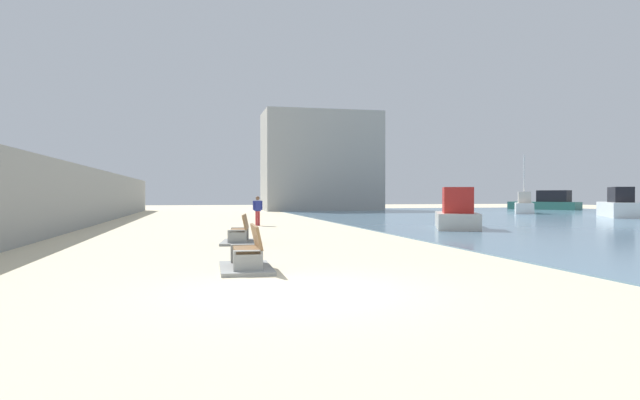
% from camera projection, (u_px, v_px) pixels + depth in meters
% --- Properties ---
extents(ground_plane, '(120.00, 120.00, 0.00)m').
position_uv_depth(ground_plane, '(233.00, 228.00, 26.69)').
color(ground_plane, beige).
extents(seawall, '(0.80, 64.00, 3.06)m').
position_uv_depth(seawall, '(69.00, 197.00, 25.03)').
color(seawall, gray).
rests_on(seawall, ground).
extents(bench_near, '(1.14, 2.12, 0.98)m').
position_uv_depth(bench_near, '(247.00, 259.00, 11.75)').
color(bench_near, gray).
rests_on(bench_near, ground).
extents(bench_far, '(1.38, 2.23, 0.98)m').
position_uv_depth(bench_far, '(239.00, 236.00, 18.16)').
color(bench_far, gray).
rests_on(bench_far, ground).
extents(person_walking, '(0.52, 0.25, 1.56)m').
position_uv_depth(person_walking, '(258.00, 209.00, 28.49)').
color(person_walking, '#B22D33').
rests_on(person_walking, ground).
extents(boat_outer, '(5.34, 7.41, 2.07)m').
position_uv_depth(boat_outer, '(547.00, 203.00, 58.29)').
color(boat_outer, '#337060').
rests_on(boat_outer, water_bay).
extents(boat_distant, '(4.45, 6.04, 2.15)m').
position_uv_depth(boat_distant, '(618.00, 206.00, 38.78)').
color(boat_distant, white).
rests_on(boat_distant, water_bay).
extents(boat_nearest, '(3.61, 4.69, 5.07)m').
position_uv_depth(boat_nearest, '(524.00, 205.00, 46.36)').
color(boat_nearest, white).
rests_on(boat_nearest, water_bay).
extents(boat_far_left, '(3.52, 5.04, 1.94)m').
position_uv_depth(boat_far_left, '(457.00, 214.00, 25.60)').
color(boat_far_left, beige).
rests_on(boat_far_left, water_bay).
extents(harbor_building, '(12.00, 6.00, 10.17)m').
position_uv_depth(harbor_building, '(321.00, 162.00, 56.33)').
color(harbor_building, '#9E9E99').
rests_on(harbor_building, ground).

